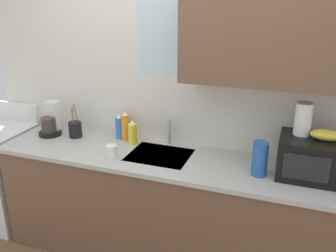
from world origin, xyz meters
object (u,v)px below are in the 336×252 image
at_px(coffee_maker, 51,122).
at_px(utensil_crock, 75,129).
at_px(dish_soap_bottle_yellow, 133,133).
at_px(dish_soap_bottle_blue, 120,127).
at_px(microwave, 314,158).
at_px(dish_soap_bottle_orange, 125,126).
at_px(cereal_canister, 260,159).
at_px(mug_white, 112,151).
at_px(paper_towel_roll, 303,119).
at_px(banana_bunch, 326,135).

xyz_separation_m(coffee_maker, utensil_crock, (0.23, 0.01, -0.03)).
xyz_separation_m(dish_soap_bottle_yellow, dish_soap_bottle_blue, (-0.15, 0.07, 0.01)).
distance_m(microwave, dish_soap_bottle_blue, 1.53).
height_order(dish_soap_bottle_orange, dish_soap_bottle_blue, dish_soap_bottle_orange).
relative_size(dish_soap_bottle_blue, cereal_canister, 0.93).
xyz_separation_m(cereal_canister, mug_white, (-1.07, -0.09, -0.07)).
relative_size(coffee_maker, dish_soap_bottle_blue, 1.27).
distance_m(microwave, paper_towel_roll, 0.27).
height_order(cereal_canister, utensil_crock, utensil_crock).
xyz_separation_m(paper_towel_roll, cereal_canister, (-0.24, -0.15, -0.26)).
bearing_deg(microwave, paper_towel_roll, 152.62).
bearing_deg(paper_towel_roll, dish_soap_bottle_blue, 175.38).
bearing_deg(dish_soap_bottle_yellow, microwave, -3.94).
bearing_deg(mug_white, utensil_crock, 151.79).
distance_m(microwave, dish_soap_bottle_orange, 1.47).
bearing_deg(cereal_canister, mug_white, -175.17).
xyz_separation_m(microwave, dish_soap_bottle_blue, (-1.52, 0.17, -0.03)).
bearing_deg(utensil_crock, coffee_maker, -177.13).
distance_m(coffee_maker, dish_soap_bottle_blue, 0.61).
bearing_deg(coffee_maker, dish_soap_bottle_blue, 10.03).
distance_m(dish_soap_bottle_yellow, cereal_canister, 1.04).
height_order(paper_towel_roll, mug_white, paper_towel_roll).
xyz_separation_m(coffee_maker, dish_soap_bottle_blue, (0.60, 0.11, -0.00)).
distance_m(paper_towel_roll, cereal_canister, 0.39).
distance_m(microwave, cereal_canister, 0.35).
xyz_separation_m(dish_soap_bottle_orange, utensil_crock, (-0.43, -0.09, -0.05)).
relative_size(dish_soap_bottle_blue, mug_white, 2.32).
bearing_deg(paper_towel_roll, dish_soap_bottle_yellow, 178.08).
xyz_separation_m(paper_towel_roll, dish_soap_bottle_yellow, (-1.27, 0.04, -0.28)).
height_order(banana_bunch, dish_soap_bottle_yellow, banana_bunch).
bearing_deg(coffee_maker, paper_towel_roll, -0.24).
height_order(paper_towel_roll, utensil_crock, paper_towel_roll).
distance_m(microwave, coffee_maker, 2.12).
bearing_deg(dish_soap_bottle_orange, paper_towel_roll, -4.45).
bearing_deg(dish_soap_bottle_blue, microwave, -6.25).
xyz_separation_m(microwave, dish_soap_bottle_orange, (-1.46, 0.16, -0.02)).
relative_size(microwave, dish_soap_bottle_orange, 1.82).
bearing_deg(coffee_maker, dish_soap_bottle_yellow, 2.59).
distance_m(coffee_maker, utensil_crock, 0.23).
bearing_deg(dish_soap_bottle_orange, dish_soap_bottle_yellow, -34.07).
bearing_deg(dish_soap_bottle_blue, paper_towel_roll, -4.62).
bearing_deg(paper_towel_roll, dish_soap_bottle_orange, 175.55).
bearing_deg(utensil_crock, banana_bunch, -2.06).
height_order(coffee_maker, utensil_crock, utensil_crock).
bearing_deg(mug_white, microwave, 7.64).
distance_m(dish_soap_bottle_blue, mug_white, 0.38).
bearing_deg(cereal_canister, dish_soap_bottle_yellow, 169.37).
relative_size(microwave, banana_bunch, 2.30).
xyz_separation_m(banana_bunch, dish_soap_bottle_orange, (-1.51, 0.16, -0.19)).
xyz_separation_m(dish_soap_bottle_orange, mug_white, (0.05, -0.35, -0.07)).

